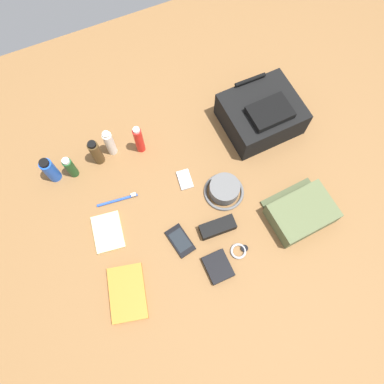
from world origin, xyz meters
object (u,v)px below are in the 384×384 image
Objects in this scene: bucket_hat at (224,190)px; sunscreen_spray at (139,140)px; toiletry_pouch at (301,213)px; toothpaste_tube at (110,143)px; wristwatch at (239,251)px; cologne_bottle at (96,152)px; cell_phone at (180,241)px; deodorant_spray at (50,170)px; shampoo_bottle at (70,167)px; notepad at (108,232)px; sunglasses_case at (218,227)px; backpack at (261,114)px; toothbrush at (120,199)px; media_player at (184,180)px; paperback_novel at (127,293)px; wallet at (218,267)px.

bucket_hat is 0.40m from sunscreen_spray.
sunscreen_spray is (-0.47, 0.53, 0.04)m from toiletry_pouch.
toothpaste_tube is 0.68m from wristwatch.
cologne_bottle is 0.49m from cell_phone.
shampoo_bottle is (0.08, -0.02, -0.01)m from deodorant_spray.
cell_phone is 0.28m from notepad.
sunscreen_spray is (0.18, -0.02, 0.01)m from cologne_bottle.
shampoo_bottle reaches higher than sunglasses_case.
toiletry_pouch is at bearing -33.22° from deodorant_spray.
bucket_hat is at bearing -39.27° from cologne_bottle.
backpack reaches higher than toothbrush.
toothpaste_tube reaches higher than media_player.
media_player is (0.23, -0.25, -0.07)m from toothpaste_tube.
shampoo_bottle reaches higher than media_player.
notepad is (-0.09, -0.11, 0.00)m from toothbrush.
toothpaste_tube is (-0.35, 0.36, 0.04)m from bucket_hat.
cell_phone is at bearing -58.09° from toothbrush.
media_player is at bearing 102.35° from sunglasses_case.
deodorant_spray is (-0.84, 0.55, 0.03)m from toiletry_pouch.
shampoo_bottle is 0.30m from sunscreen_spray.
cologne_bottle is at bearing 85.49° from notepad.
deodorant_spray is 1.01× the size of sunglasses_case.
paperback_novel is 0.35m from wallet.
media_player is at bearing 137.99° from toiletry_pouch.
toothpaste_tube is 1.68× the size of media_player.
media_player is at bearing -47.38° from toothpaste_tube.
wristwatch is at bearing -57.81° from cologne_bottle.
paperback_novel is 1.36× the size of toothbrush.
wristwatch is at bearing -67.81° from sunglasses_case.
cell_phone is (0.18, -0.46, -0.06)m from cologne_bottle.
toothpaste_tube is 0.36m from notepad.
cell_phone is at bearing 146.66° from wristwatch.
bucket_hat is at bearing -41.60° from media_player.
notepad is (-0.36, -0.09, 0.00)m from media_player.
paperback_novel is at bearing -104.08° from toothpaste_tube.
backpack is 4.46× the size of wristwatch.
media_player is at bearing -38.21° from cologne_bottle.
sunglasses_case is (0.15, -0.01, 0.01)m from cell_phone.
backpack is 1.26× the size of toiletry_pouch.
sunglasses_case is at bearing -13.08° from notepad.
notepad is at bearing 148.36° from wristwatch.
bucket_hat is 1.49× the size of wallet.
wallet is at bearing -119.43° from bucket_hat.
toothpaste_tube reaches higher than deodorant_spray.
notepad reaches higher than cell_phone.
sunglasses_case reaches higher than toothbrush.
backpack is at bearing 23.19° from notepad.
backpack is 2.10× the size of toothpaste_tube.
sunscreen_spray is 0.73× the size of paperback_novel.
toothbrush is (0.10, 0.36, -0.00)m from paperback_novel.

